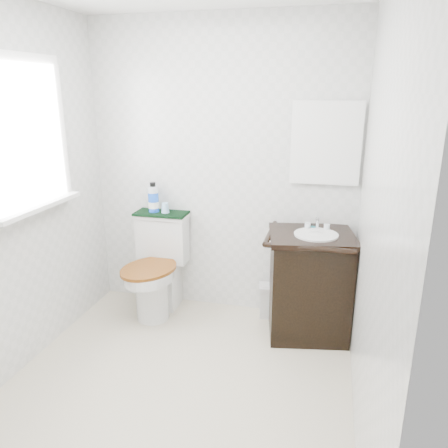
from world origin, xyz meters
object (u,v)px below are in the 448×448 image
at_px(trash_bin, 270,300).
at_px(toilet, 158,271).
at_px(vanity, 309,282).
at_px(mouthwash_bottle, 153,198).
at_px(cup, 165,208).

bearing_deg(trash_bin, toilet, -172.37).
xyz_separation_m(vanity, mouthwash_bottle, (-1.33, 0.19, 0.53)).
bearing_deg(cup, mouthwash_bottle, 176.06).
xyz_separation_m(toilet, trash_bin, (0.95, 0.13, -0.22)).
relative_size(mouthwash_bottle, cup, 2.95).
relative_size(trash_bin, cup, 3.31).
distance_m(toilet, vanity, 1.27).
xyz_separation_m(vanity, trash_bin, (-0.32, 0.19, -0.29)).
height_order(mouthwash_bottle, cup, mouthwash_bottle).
bearing_deg(mouthwash_bottle, toilet, -62.39).
bearing_deg(vanity, toilet, 177.16).
height_order(toilet, cup, cup).
xyz_separation_m(toilet, mouthwash_bottle, (-0.07, 0.13, 0.60)).
bearing_deg(cup, toilet, -107.39).
relative_size(toilet, vanity, 0.90).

